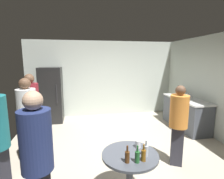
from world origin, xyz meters
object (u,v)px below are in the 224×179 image
object	(u,v)px
kettle	(188,97)
beer_bottle_amber	(143,155)
wine_bottle_on_counter	(178,91)
person_in_navy_shirt	(37,156)
foreground_table	(130,161)
beer_bottle_brown	(127,156)
beer_bottle_clear	(146,150)
refrigerator	(51,95)
beer_bottle_green	(137,156)
person_in_white_shirt	(28,116)
plastic_cup_white	(138,144)
person_in_orange_shirt	(179,120)
person_in_maroon_shirt	(31,107)

from	to	relation	value
kettle	beer_bottle_amber	world-z (taller)	kettle
wine_bottle_on_counter	person_in_navy_shirt	size ratio (longest dim) A/B	0.18
foreground_table	beer_bottle_brown	world-z (taller)	beer_bottle_brown
kettle	beer_bottle_clear	size ratio (longest dim) A/B	1.06
refrigerator	beer_bottle_brown	size ratio (longest dim) A/B	7.83
wine_bottle_on_counter	beer_bottle_clear	size ratio (longest dim) A/B	1.35
beer_bottle_green	person_in_white_shirt	world-z (taller)	person_in_white_shirt
kettle	beer_bottle_clear	xyz separation A→B (m)	(-2.20, -2.36, -0.15)
person_in_navy_shirt	plastic_cup_white	bearing A→B (deg)	-16.67
person_in_orange_shirt	person_in_maroon_shirt	world-z (taller)	person_in_maroon_shirt
beer_bottle_green	plastic_cup_white	bearing A→B (deg)	69.54
beer_bottle_green	person_in_white_shirt	distance (m)	2.17
refrigerator	foreground_table	xyz separation A→B (m)	(1.60, -3.68, -0.27)
refrigerator	person_in_navy_shirt	world-z (taller)	refrigerator
beer_bottle_green	person_in_orange_shirt	bearing A→B (deg)	39.05
foreground_table	plastic_cup_white	bearing A→B (deg)	42.65
beer_bottle_green	beer_bottle_amber	bearing A→B (deg)	11.73
beer_bottle_amber	person_in_orange_shirt	distance (m)	1.37
person_in_maroon_shirt	refrigerator	bearing A→B (deg)	165.48
foreground_table	person_in_white_shirt	size ratio (longest dim) A/B	0.47
refrigerator	beer_bottle_clear	distance (m)	4.17
foreground_table	person_in_maroon_shirt	world-z (taller)	person_in_maroon_shirt
kettle	beer_bottle_amber	bearing A→B (deg)	-132.80
beer_bottle_amber	beer_bottle_green	size ratio (longest dim) A/B	1.00
plastic_cup_white	person_in_white_shirt	distance (m)	2.08
beer_bottle_clear	plastic_cup_white	size ratio (longest dim) A/B	2.09
wine_bottle_on_counter	beer_bottle_brown	bearing A→B (deg)	-129.56
foreground_table	beer_bottle_green	world-z (taller)	beer_bottle_green
beer_bottle_brown	person_in_navy_shirt	bearing A→B (deg)	-173.27
person_in_white_shirt	person_in_maroon_shirt	size ratio (longest dim) A/B	0.98
refrigerator	foreground_table	bearing A→B (deg)	-66.51
beer_bottle_amber	person_in_maroon_shirt	xyz separation A→B (m)	(-1.84, 1.93, 0.21)
person_in_orange_shirt	refrigerator	bearing A→B (deg)	-109.70
beer_bottle_clear	beer_bottle_amber	bearing A→B (deg)	-126.35
refrigerator	beer_bottle_brown	world-z (taller)	refrigerator
refrigerator	beer_bottle_green	bearing A→B (deg)	-67.28
beer_bottle_brown	beer_bottle_green	distance (m)	0.13
foreground_table	beer_bottle_green	distance (m)	0.29
beer_bottle_brown	foreground_table	bearing A→B (deg)	63.41
foreground_table	plastic_cup_white	xyz separation A→B (m)	(0.17, 0.16, 0.16)
foreground_table	plastic_cup_white	size ratio (longest dim) A/B	7.27
beer_bottle_green	person_in_maroon_shirt	bearing A→B (deg)	131.87
beer_bottle_amber	plastic_cup_white	distance (m)	0.36
beer_bottle_amber	plastic_cup_white	size ratio (longest dim) A/B	2.09
person_in_white_shirt	person_in_maroon_shirt	world-z (taller)	person_in_maroon_shirt
beer_bottle_amber	person_in_white_shirt	bearing A→B (deg)	142.51
kettle	wine_bottle_on_counter	bearing A→B (deg)	82.42
beer_bottle_clear	person_in_navy_shirt	xyz separation A→B (m)	(-1.34, -0.22, 0.20)
kettle	beer_bottle_amber	distance (m)	3.36
foreground_table	beer_bottle_amber	world-z (taller)	beer_bottle_amber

